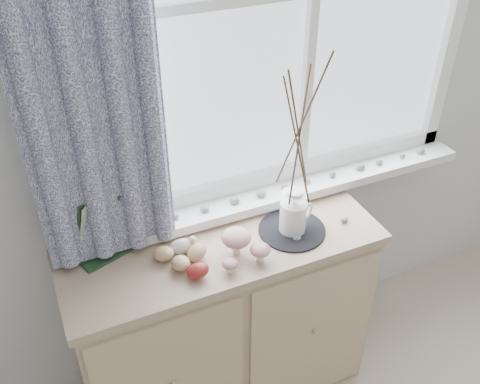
{
  "coord_description": "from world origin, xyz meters",
  "views": [
    {
      "loc": [
        -0.7,
        0.37,
        2.16
      ],
      "look_at": [
        -0.1,
        1.7,
        1.1
      ],
      "focal_mm": 40.0,
      "sensor_mm": 36.0,
      "label": 1
    }
  ],
  "objects_px": {
    "sideboard": "(225,321)",
    "toadstool_cluster": "(241,244)",
    "botanical_book": "(119,222)",
    "twig_pitcher": "(299,131)"
  },
  "relations": [
    {
      "from": "sideboard",
      "to": "toadstool_cluster",
      "type": "xyz_separation_m",
      "value": [
        0.03,
        -0.09,
        0.48
      ]
    },
    {
      "from": "sideboard",
      "to": "toadstool_cluster",
      "type": "relative_size",
      "value": 6.48
    },
    {
      "from": "sideboard",
      "to": "botanical_book",
      "type": "height_order",
      "value": "botanical_book"
    },
    {
      "from": "sideboard",
      "to": "botanical_book",
      "type": "relative_size",
      "value": 3.12
    },
    {
      "from": "toadstool_cluster",
      "to": "twig_pitcher",
      "type": "bearing_deg",
      "value": 12.16
    },
    {
      "from": "toadstool_cluster",
      "to": "twig_pitcher",
      "type": "xyz_separation_m",
      "value": [
        0.23,
        0.05,
        0.37
      ]
    },
    {
      "from": "sideboard",
      "to": "toadstool_cluster",
      "type": "distance_m",
      "value": 0.49
    },
    {
      "from": "botanical_book",
      "to": "toadstool_cluster",
      "type": "relative_size",
      "value": 2.08
    },
    {
      "from": "toadstool_cluster",
      "to": "twig_pitcher",
      "type": "height_order",
      "value": "twig_pitcher"
    },
    {
      "from": "sideboard",
      "to": "botanical_book",
      "type": "bearing_deg",
      "value": 162.07
    }
  ]
}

